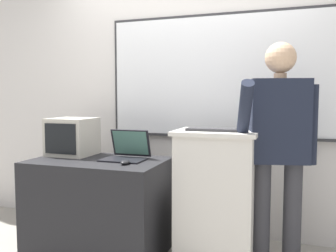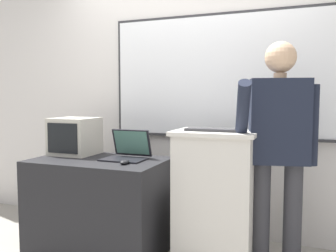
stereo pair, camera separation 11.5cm
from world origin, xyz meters
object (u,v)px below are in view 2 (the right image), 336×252
at_px(lectern_podium, 215,198).
at_px(laptop, 128,150).
at_px(computer_mouse_by_laptop, 125,162).
at_px(crt_monitor, 75,136).
at_px(person_presenter, 278,141).
at_px(side_desk, 100,205).
at_px(wireless_keyboard, 214,130).

distance_m(lectern_podium, laptop, 0.81).
bearing_deg(computer_mouse_by_laptop, crt_monitor, 157.65).
bearing_deg(crt_monitor, person_presenter, 0.24).
bearing_deg(laptop, person_presenter, 1.95).
relative_size(side_desk, laptop, 3.15).
xyz_separation_m(side_desk, person_presenter, (1.40, 0.15, 0.58)).
xyz_separation_m(wireless_keyboard, computer_mouse_by_laptop, (-0.65, -0.15, -0.25)).
distance_m(laptop, computer_mouse_by_laptop, 0.25).
distance_m(laptop, wireless_keyboard, 0.77).
relative_size(lectern_podium, side_desk, 0.95).
xyz_separation_m(lectern_podium, crt_monitor, (-1.29, 0.05, 0.41)).
bearing_deg(side_desk, laptop, 26.31).
bearing_deg(lectern_podium, wireless_keyboard, -91.18).
distance_m(lectern_podium, crt_monitor, 1.35).
bearing_deg(laptop, wireless_keyboard, -5.75).
bearing_deg(wireless_keyboard, crt_monitor, 175.21).
bearing_deg(person_presenter, computer_mouse_by_laptop, -179.77).
bearing_deg(crt_monitor, laptop, -3.48).
relative_size(side_desk, wireless_keyboard, 2.58).
height_order(person_presenter, computer_mouse_by_laptop, person_presenter).
xyz_separation_m(laptop, computer_mouse_by_laptop, (0.09, -0.23, -0.05)).
relative_size(person_presenter, computer_mouse_by_laptop, 16.65).
bearing_deg(side_desk, wireless_keyboard, 1.81).
bearing_deg(wireless_keyboard, lectern_podium, 88.82).
xyz_separation_m(lectern_podium, person_presenter, (0.44, 0.06, 0.45)).
bearing_deg(side_desk, person_presenter, 5.94).
distance_m(lectern_podium, person_presenter, 0.63).
bearing_deg(laptop, computer_mouse_by_laptop, -68.37).
bearing_deg(computer_mouse_by_laptop, laptop, 111.63).
bearing_deg(laptop, lectern_podium, -1.25).
distance_m(person_presenter, crt_monitor, 1.73).
distance_m(computer_mouse_by_laptop, crt_monitor, 0.70).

